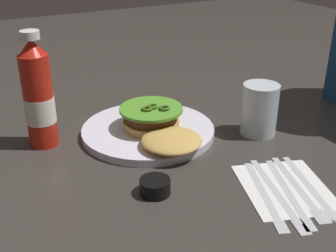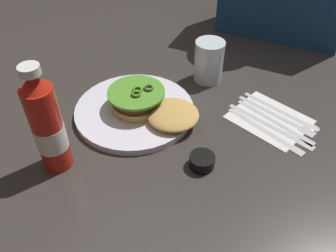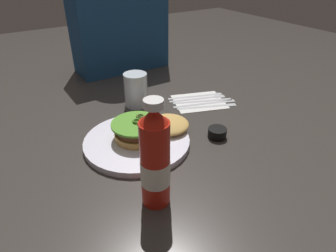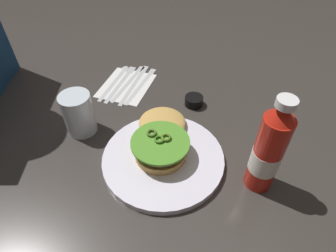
{
  "view_description": "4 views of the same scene",
  "coord_description": "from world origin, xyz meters",
  "px_view_note": "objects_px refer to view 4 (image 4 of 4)",
  "views": [
    {
      "loc": [
        0.63,
        -0.37,
        0.41
      ],
      "look_at": [
        -0.01,
        -0.02,
        0.06
      ],
      "focal_mm": 45.61,
      "sensor_mm": 36.0,
      "label": 1
    },
    {
      "loc": [
        0.23,
        -0.55,
        0.53
      ],
      "look_at": [
        0.0,
        -0.07,
        0.04
      ],
      "focal_mm": 36.35,
      "sensor_mm": 36.0,
      "label": 2
    },
    {
      "loc": [
        -0.39,
        -0.62,
        0.45
      ],
      "look_at": [
        -0.03,
        -0.05,
        0.05
      ],
      "focal_mm": 31.81,
      "sensor_mm": 36.0,
      "label": 3
    },
    {
      "loc": [
        -0.53,
        -0.02,
        0.52
      ],
      "look_at": [
        -0.06,
        -0.03,
        0.07
      ],
      "focal_mm": 30.15,
      "sensor_mm": 36.0,
      "label": 4
    }
  ],
  "objects_px": {
    "ketchup_bottle": "(268,151)",
    "table_knife": "(136,81)",
    "condiment_cup": "(194,101)",
    "burger_sandwich": "(161,138)",
    "napkin": "(126,85)",
    "fork_utensil": "(123,80)",
    "steak_knife": "(142,82)",
    "butter_knife": "(130,80)",
    "water_glass": "(79,113)",
    "dinner_plate": "(163,158)",
    "spoon_utensil": "(118,77)"
  },
  "relations": [
    {
      "from": "burger_sandwich",
      "to": "condiment_cup",
      "type": "bearing_deg",
      "value": -29.22
    },
    {
      "from": "burger_sandwich",
      "to": "ketchup_bottle",
      "type": "height_order",
      "value": "ketchup_bottle"
    },
    {
      "from": "fork_utensil",
      "to": "condiment_cup",
      "type": "bearing_deg",
      "value": -118.83
    },
    {
      "from": "ketchup_bottle",
      "to": "fork_utensil",
      "type": "height_order",
      "value": "ketchup_bottle"
    },
    {
      "from": "ketchup_bottle",
      "to": "water_glass",
      "type": "bearing_deg",
      "value": 67.32
    },
    {
      "from": "ketchup_bottle",
      "to": "steak_knife",
      "type": "bearing_deg",
      "value": 36.11
    },
    {
      "from": "steak_knife",
      "to": "butter_knife",
      "type": "distance_m",
      "value": 0.04
    },
    {
      "from": "spoon_utensil",
      "to": "steak_knife",
      "type": "bearing_deg",
      "value": -112.24
    },
    {
      "from": "ketchup_bottle",
      "to": "condiment_cup",
      "type": "xyz_separation_m",
      "value": [
        0.27,
        0.12,
        -0.09
      ]
    },
    {
      "from": "fork_utensil",
      "to": "spoon_utensil",
      "type": "distance_m",
      "value": 0.02
    },
    {
      "from": "water_glass",
      "to": "napkin",
      "type": "distance_m",
      "value": 0.22
    },
    {
      "from": "water_glass",
      "to": "fork_utensil",
      "type": "distance_m",
      "value": 0.23
    },
    {
      "from": "dinner_plate",
      "to": "table_knife",
      "type": "xyz_separation_m",
      "value": [
        0.32,
        0.09,
        -0.0
      ]
    },
    {
      "from": "ketchup_bottle",
      "to": "dinner_plate",
      "type": "bearing_deg",
      "value": 73.16
    },
    {
      "from": "butter_knife",
      "to": "spoon_utensil",
      "type": "relative_size",
      "value": 1.02
    },
    {
      "from": "condiment_cup",
      "to": "table_knife",
      "type": "distance_m",
      "value": 0.21
    },
    {
      "from": "dinner_plate",
      "to": "butter_knife",
      "type": "distance_m",
      "value": 0.34
    },
    {
      "from": "fork_utensil",
      "to": "napkin",
      "type": "bearing_deg",
      "value": -151.79
    },
    {
      "from": "ketchup_bottle",
      "to": "spoon_utensil",
      "type": "relative_size",
      "value": 1.21
    },
    {
      "from": "fork_utensil",
      "to": "water_glass",
      "type": "bearing_deg",
      "value": 158.9
    },
    {
      "from": "water_glass",
      "to": "table_knife",
      "type": "height_order",
      "value": "water_glass"
    },
    {
      "from": "butter_knife",
      "to": "table_knife",
      "type": "bearing_deg",
      "value": -106.41
    },
    {
      "from": "ketchup_bottle",
      "to": "water_glass",
      "type": "relative_size",
      "value": 2.12
    },
    {
      "from": "ketchup_bottle",
      "to": "butter_knife",
      "type": "bearing_deg",
      "value": 38.85
    },
    {
      "from": "burger_sandwich",
      "to": "condiment_cup",
      "type": "relative_size",
      "value": 4.24
    },
    {
      "from": "dinner_plate",
      "to": "ketchup_bottle",
      "type": "distance_m",
      "value": 0.23
    },
    {
      "from": "water_glass",
      "to": "steak_knife",
      "type": "relative_size",
      "value": 0.57
    },
    {
      "from": "water_glass",
      "to": "steak_knife",
      "type": "distance_m",
      "value": 0.25
    },
    {
      "from": "ketchup_bottle",
      "to": "butter_knife",
      "type": "xyz_separation_m",
      "value": [
        0.38,
        0.31,
        -0.1
      ]
    },
    {
      "from": "ketchup_bottle",
      "to": "spoon_utensil",
      "type": "distance_m",
      "value": 0.54
    },
    {
      "from": "burger_sandwich",
      "to": "dinner_plate",
      "type": "bearing_deg",
      "value": -173.6
    },
    {
      "from": "burger_sandwich",
      "to": "spoon_utensil",
      "type": "distance_m",
      "value": 0.33
    },
    {
      "from": "water_glass",
      "to": "butter_knife",
      "type": "relative_size",
      "value": 0.56
    },
    {
      "from": "dinner_plate",
      "to": "water_glass",
      "type": "distance_m",
      "value": 0.24
    },
    {
      "from": "dinner_plate",
      "to": "steak_knife",
      "type": "xyz_separation_m",
      "value": [
        0.31,
        0.06,
        -0.0
      ]
    },
    {
      "from": "ketchup_bottle",
      "to": "table_knife",
      "type": "relative_size",
      "value": 1.1
    },
    {
      "from": "steak_knife",
      "to": "spoon_utensil",
      "type": "relative_size",
      "value": 0.99
    },
    {
      "from": "burger_sandwich",
      "to": "condiment_cup",
      "type": "xyz_separation_m",
      "value": [
        0.16,
        -0.09,
        -0.02
      ]
    },
    {
      "from": "dinner_plate",
      "to": "table_knife",
      "type": "bearing_deg",
      "value": 15.14
    },
    {
      "from": "burger_sandwich",
      "to": "table_knife",
      "type": "relative_size",
      "value": 1.04
    },
    {
      "from": "dinner_plate",
      "to": "burger_sandwich",
      "type": "height_order",
      "value": "burger_sandwich"
    },
    {
      "from": "water_glass",
      "to": "condiment_cup",
      "type": "bearing_deg",
      "value": -72.56
    },
    {
      "from": "table_knife",
      "to": "condiment_cup",
      "type": "bearing_deg",
      "value": -122.87
    },
    {
      "from": "burger_sandwich",
      "to": "fork_utensil",
      "type": "height_order",
      "value": "burger_sandwich"
    },
    {
      "from": "ketchup_bottle",
      "to": "water_glass",
      "type": "xyz_separation_m",
      "value": [
        0.17,
        0.42,
        -0.05
      ]
    },
    {
      "from": "spoon_utensil",
      "to": "butter_knife",
      "type": "bearing_deg",
      "value": -114.59
    },
    {
      "from": "napkin",
      "to": "fork_utensil",
      "type": "bearing_deg",
      "value": 28.21
    },
    {
      "from": "condiment_cup",
      "to": "butter_knife",
      "type": "distance_m",
      "value": 0.22
    },
    {
      "from": "table_knife",
      "to": "steak_knife",
      "type": "bearing_deg",
      "value": -112.52
    },
    {
      "from": "burger_sandwich",
      "to": "butter_knife",
      "type": "xyz_separation_m",
      "value": [
        0.28,
        0.1,
        -0.03
      ]
    }
  ]
}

